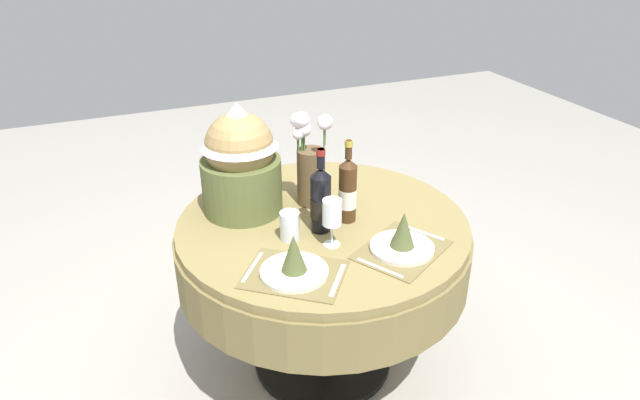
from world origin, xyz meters
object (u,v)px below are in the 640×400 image
Objects in this scene: dining_table at (323,252)px; wine_bottle_rear at (348,190)px; place_setting_left at (294,263)px; wine_glass_left at (332,213)px; flower_vase at (310,162)px; place_setting_right at (402,239)px; tumbler_near_left at (290,226)px; gift_tub_back_left at (240,156)px; wine_bottle_left at (321,200)px.

dining_table is 3.50× the size of wine_bottle_rear.
place_setting_left is 2.23× the size of wine_glass_left.
place_setting_left is 1.03× the size of flower_vase.
place_setting_right is at bearing -70.29° from flower_vase.
dining_table is at bearing 161.71° from wine_bottle_rear.
place_setting_right is 2.22× the size of wine_glass_left.
tumbler_near_left is at bearing 73.74° from place_setting_left.
wine_bottle_rear reaches higher than place_setting_left.
tumbler_near_left is at bearing -154.19° from dining_table.
tumbler_near_left is (-0.13, 0.10, -0.08)m from wine_glass_left.
place_setting_right is at bearing -0.75° from place_setting_left.
wine_glass_left reaches higher than dining_table.
gift_tub_back_left reaches higher than tumbler_near_left.
flower_vase is 2.16× the size of wine_glass_left.
wine_glass_left is at bearing -92.26° from wine_bottle_left.
gift_tub_back_left is at bearing 141.65° from dining_table.
wine_bottle_left is at bearing 130.92° from place_setting_right.
wine_bottle_left is 0.38m from gift_tub_back_left.
tumbler_near_left is (-0.18, -0.25, -0.13)m from flower_vase.
place_setting_right is 0.28m from wine_glass_left.
tumbler_near_left is (-0.36, 0.24, 0.01)m from place_setting_right.
wine_glass_left is at bearing -98.45° from flower_vase.
wine_glass_left is at bearing 33.01° from place_setting_left.
place_setting_left is 0.57m from gift_tub_back_left.
place_setting_right is 0.54m from flower_vase.
dining_table is at bearing -38.35° from gift_tub_back_left.
dining_table is 2.84× the size of place_setting_left.
wine_bottle_left reaches higher than dining_table.
gift_tub_back_left is (-0.37, 0.25, 0.11)m from wine_bottle_rear.
place_setting_right is (0.19, -0.32, 0.20)m from dining_table.
place_setting_left is 0.45m from wine_bottle_rear.
dining_table is 0.30m from wine_bottle_rear.
dining_table is at bearing -93.99° from flower_vase.
wine_bottle_rear is 0.20m from wine_glass_left.
tumbler_near_left is at bearing 142.05° from wine_glass_left.
flower_vase reaches higher than place_setting_left.
wine_bottle_rear is at bearing -33.94° from gift_tub_back_left.
dining_table is 0.44m from place_setting_left.
wine_glass_left is at bearing -37.95° from tumbler_near_left.
tumbler_near_left is at bearing -71.35° from gift_tub_back_left.
flower_vase reaches higher than tumbler_near_left.
place_setting_left is at bearing -146.99° from wine_glass_left.
dining_table is 10.52× the size of tumbler_near_left.
place_setting_left is at bearing -139.66° from wine_bottle_rear.
wine_bottle_left is at bearing -101.64° from flower_vase.
wine_glass_left is 1.66× the size of tumbler_near_left.
place_setting_left reaches higher than dining_table.
place_setting_right is 0.91× the size of gift_tub_back_left.
wine_glass_left is (-0.04, -0.19, 0.29)m from dining_table.
wine_bottle_rear is 1.81× the size of wine_glass_left.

